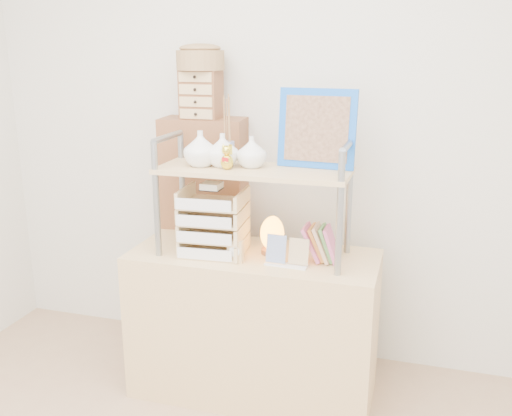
{
  "coord_description": "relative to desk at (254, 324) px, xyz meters",
  "views": [
    {
      "loc": [
        0.75,
        -1.29,
        1.71
      ],
      "look_at": [
        0.01,
        1.2,
        0.98
      ],
      "focal_mm": 40.0,
      "sensor_mm": 36.0,
      "label": 1
    }
  ],
  "objects": [
    {
      "name": "letter_tray",
      "position": [
        -0.19,
        -0.04,
        0.52
      ],
      "size": [
        0.31,
        0.29,
        0.35
      ],
      "color": "tan",
      "rests_on": "desk"
    },
    {
      "name": "postcard_stand",
      "position": [
        0.19,
        -0.11,
        0.42
      ],
      "size": [
        0.2,
        0.07,
        0.14
      ],
      "color": "white",
      "rests_on": "desk"
    },
    {
      "name": "desk",
      "position": [
        0.0,
        0.0,
        0.0
      ],
      "size": [
        1.2,
        0.5,
        0.75
      ],
      "primitive_type": "cube",
      "color": "tan",
      "rests_on": "ground"
    },
    {
      "name": "desk_clock",
      "position": [
        -0.05,
        -0.13,
        0.43
      ],
      "size": [
        0.08,
        0.04,
        0.11
      ],
      "color": "#D7B773",
      "rests_on": "desk"
    },
    {
      "name": "salt_lamp",
      "position": [
        0.08,
        0.03,
        0.47
      ],
      "size": [
        0.12,
        0.12,
        0.19
      ],
      "color": "brown",
      "rests_on": "desk"
    },
    {
      "name": "woven_basket",
      "position": [
        -0.39,
        0.35,
        1.28
      ],
      "size": [
        0.25,
        0.25,
        0.1
      ],
      "primitive_type": "cylinder",
      "color": "olive",
      "rests_on": "drawer_chest"
    },
    {
      "name": "hutch",
      "position": [
        -0.02,
        0.01,
        0.82
      ],
      "size": [
        0.91,
        0.34,
        0.79
      ],
      "color": "gray",
      "rests_on": "desk"
    },
    {
      "name": "drawer_chest",
      "position": [
        -0.39,
        0.35,
        1.1
      ],
      "size": [
        0.2,
        0.16,
        0.25
      ],
      "color": "brown",
      "rests_on": "cabinet"
    },
    {
      "name": "room_shell",
      "position": [
        0.0,
        -0.81,
        1.32
      ],
      "size": [
        3.42,
        3.41,
        2.61
      ],
      "color": "silver",
      "rests_on": "ground"
    },
    {
      "name": "cabinet",
      "position": [
        -0.39,
        0.37,
        0.3
      ],
      "size": [
        0.47,
        0.28,
        1.35
      ],
      "primitive_type": "cube",
      "rotation": [
        0.0,
        0.0,
        0.09
      ],
      "color": "brown",
      "rests_on": "ground"
    }
  ]
}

